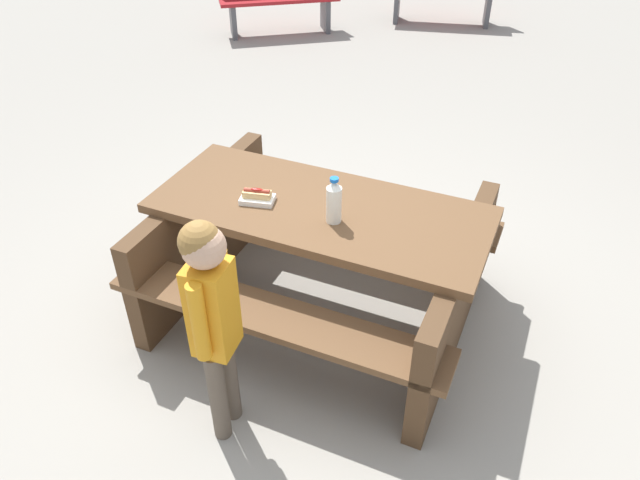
# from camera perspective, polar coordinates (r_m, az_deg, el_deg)

# --- Properties ---
(ground_plane) EXTENTS (30.00, 30.00, 0.00)m
(ground_plane) POSITION_cam_1_polar(r_m,az_deg,el_deg) (3.68, 0.00, -6.59)
(ground_plane) COLOR gray
(ground_plane) RESTS_ON ground
(picnic_table) EXTENTS (1.97, 1.62, 0.75)m
(picnic_table) POSITION_cam_1_polar(r_m,az_deg,el_deg) (3.39, 0.00, -1.09)
(picnic_table) COLOR brown
(picnic_table) RESTS_ON ground
(soda_bottle) EXTENTS (0.08, 0.08, 0.25)m
(soda_bottle) POSITION_cam_1_polar(r_m,az_deg,el_deg) (3.03, 1.32, 3.65)
(soda_bottle) COLOR silver
(soda_bottle) RESTS_ON picnic_table
(hotdog_tray) EXTENTS (0.21, 0.17, 0.08)m
(hotdog_tray) POSITION_cam_1_polar(r_m,az_deg,el_deg) (3.25, -5.94, 4.07)
(hotdog_tray) COLOR white
(hotdog_tray) RESTS_ON picnic_table
(child_in_coat) EXTENTS (0.21, 0.29, 1.20)m
(child_in_coat) POSITION_cam_1_polar(r_m,az_deg,el_deg) (2.59, -10.15, -6.38)
(child_in_coat) COLOR brown
(child_in_coat) RESTS_ON ground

